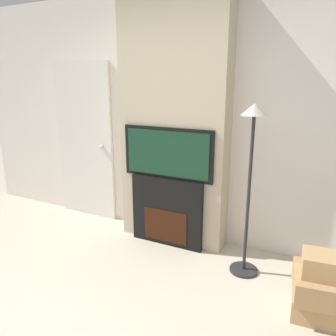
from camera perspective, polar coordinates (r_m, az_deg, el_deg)
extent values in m
cube|color=silver|center=(3.65, 2.20, 8.52)|extent=(6.00, 0.06, 2.70)
cube|color=#BCAD8E|center=(3.49, 1.04, 8.23)|extent=(1.18, 0.28, 2.70)
cube|color=black|center=(3.62, 0.00, -7.47)|extent=(0.82, 0.14, 0.76)
cube|color=#33160A|center=(3.62, -0.52, -10.08)|extent=(0.51, 0.01, 0.36)
cube|color=black|center=(3.42, 0.00, 2.63)|extent=(1.01, 0.06, 0.54)
cube|color=#143823|center=(3.39, -0.25, 2.52)|extent=(0.93, 0.01, 0.48)
cylinder|color=#262628|center=(3.36, 13.01, -16.88)|extent=(0.26, 0.26, 0.03)
cylinder|color=#262628|center=(3.04, 13.84, -4.92)|extent=(0.03, 0.03, 1.46)
cone|color=#B7B2A3|center=(2.87, 14.84, 9.86)|extent=(0.23, 0.23, 0.10)
cube|color=tan|center=(2.97, 24.84, -20.89)|extent=(0.42, 0.38, 0.18)
cube|color=tan|center=(2.88, 25.84, -17.97)|extent=(0.52, 0.49, 0.18)
cube|color=tan|center=(2.77, 25.94, -15.10)|extent=(0.36, 0.28, 0.17)
cube|color=silver|center=(4.36, -14.33, 4.47)|extent=(0.85, 0.04, 1.99)
sphere|color=silver|center=(4.16, -11.50, 3.56)|extent=(0.06, 0.06, 0.06)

